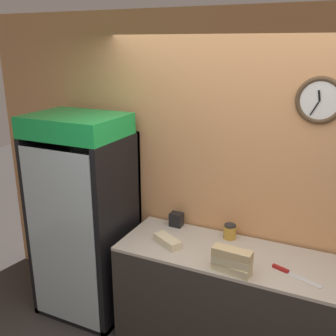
{
  "coord_description": "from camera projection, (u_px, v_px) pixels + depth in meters",
  "views": [
    {
      "loc": [
        0.68,
        -1.76,
        2.44
      ],
      "look_at": [
        -0.58,
        0.9,
        1.5
      ],
      "focal_mm": 42.0,
      "sensor_mm": 36.0,
      "label": 1
    }
  ],
  "objects": [
    {
      "name": "prep_counter",
      "position": [
        232.0,
        303.0,
        3.15
      ],
      "size": [
        1.84,
        0.65,
        0.89
      ],
      "color": "#332D28",
      "rests_on": "ground_plane"
    },
    {
      "name": "sandwich_stack_middle",
      "position": [
        232.0,
        261.0,
        2.75
      ],
      "size": [
        0.29,
        0.12,
        0.06
      ],
      "color": "beige",
      "rests_on": "sandwich_stack_bottom"
    },
    {
      "name": "beverage_cooler",
      "position": [
        87.0,
        205.0,
        3.57
      ],
      "size": [
        0.8,
        0.69,
        1.87
      ],
      "color": "black",
      "rests_on": "ground_plane"
    },
    {
      "name": "sandwich_flat_left",
      "position": [
        167.0,
        241.0,
        3.15
      ],
      "size": [
        0.27,
        0.21,
        0.06
      ],
      "color": "beige",
      "rests_on": "prep_counter"
    },
    {
      "name": "wall_back",
      "position": [
        251.0,
        182.0,
        3.19
      ],
      "size": [
        5.2,
        0.09,
        2.7
      ],
      "color": "tan",
      "rests_on": "ground_plane"
    },
    {
      "name": "sandwich_stack_bottom",
      "position": [
        231.0,
        268.0,
        2.77
      ],
      "size": [
        0.29,
        0.14,
        0.06
      ],
      "color": "beige",
      "rests_on": "prep_counter"
    },
    {
      "name": "chefs_knife",
      "position": [
        289.0,
        273.0,
        2.75
      ],
      "size": [
        0.36,
        0.16,
        0.02
      ],
      "color": "silver",
      "rests_on": "prep_counter"
    },
    {
      "name": "condiment_jar",
      "position": [
        230.0,
        231.0,
        3.24
      ],
      "size": [
        0.1,
        0.1,
        0.12
      ],
      "color": "gold",
      "rests_on": "prep_counter"
    },
    {
      "name": "sandwich_stack_top",
      "position": [
        232.0,
        253.0,
        2.73
      ],
      "size": [
        0.28,
        0.11,
        0.06
      ],
      "color": "tan",
      "rests_on": "sandwich_stack_middle"
    },
    {
      "name": "napkin_dispenser",
      "position": [
        176.0,
        220.0,
        3.46
      ],
      "size": [
        0.11,
        0.09,
        0.12
      ],
      "color": "black",
      "rests_on": "prep_counter"
    }
  ]
}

